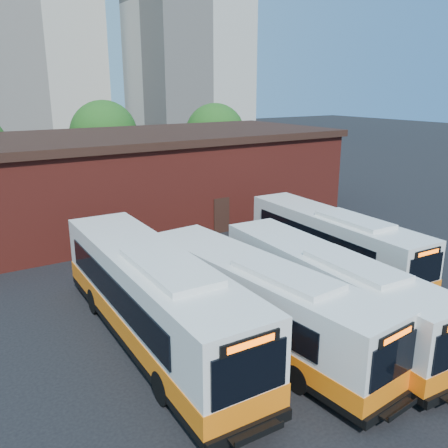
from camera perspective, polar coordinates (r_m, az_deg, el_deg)
ground at (r=20.55m, az=13.99°, el=-12.09°), size 220.00×220.00×0.00m
bus_west at (r=18.57m, az=-8.56°, el=-9.07°), size 3.19×13.85×3.75m
bus_midwest at (r=18.52m, az=4.10°, el=-9.63°), size 3.54×12.42×3.34m
bus_mideast at (r=19.94m, az=12.26°, el=-8.09°), size 3.11×12.19×3.29m
bus_east at (r=26.02m, az=12.94°, el=-2.33°), size 3.01×12.12×3.27m
transit_worker at (r=21.14m, az=21.96°, el=-9.45°), size 0.59×0.71×1.68m
depot_building at (r=35.43m, az=-9.70°, el=5.71°), size 28.60×12.60×6.40m
tree_mid at (r=48.88m, az=-14.23°, el=10.45°), size 6.56×6.56×8.36m
tree_east at (r=50.86m, az=-1.08°, el=10.85°), size 6.24×6.24×7.96m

